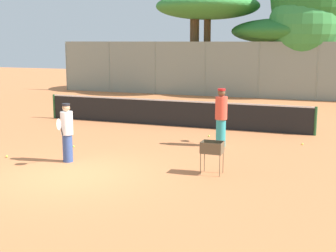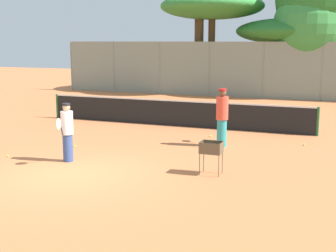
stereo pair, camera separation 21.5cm
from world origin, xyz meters
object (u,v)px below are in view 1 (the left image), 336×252
Objects in this scene: tennis_net at (172,112)px; player_white_outfit at (221,117)px; player_red_cap at (67,132)px; ball_cart at (212,150)px.

player_white_outfit is at bearing -46.41° from tennis_net.
player_red_cap is (-0.81, -6.46, 0.32)m from tennis_net.
ball_cart is at bearing 83.91° from player_red_cap.
player_white_outfit is 3.33m from ball_cart.
tennis_net is 7.08m from ball_cart.
player_red_cap reaches higher than ball_cart.
tennis_net is at bearing 118.73° from ball_cart.
ball_cart is (0.60, -3.26, -0.35)m from player_white_outfit.
tennis_net is 5.93× the size of player_white_outfit.
ball_cart is at bearing -173.14° from player_white_outfit.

